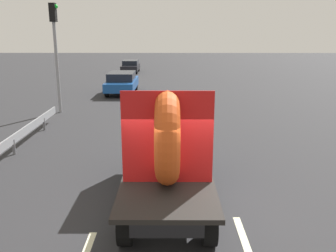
{
  "coord_description": "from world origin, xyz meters",
  "views": [
    {
      "loc": [
        -0.18,
        -7.6,
        4.29
      ],
      "look_at": [
        -0.23,
        1.84,
        1.77
      ],
      "focal_mm": 39.12,
      "sensor_mm": 36.0,
      "label": 1
    }
  ],
  "objects": [
    {
      "name": "flatbed_truck",
      "position": [
        -0.23,
        1.61,
        1.57
      ],
      "size": [
        2.02,
        5.65,
        3.08
      ],
      "color": "black",
      "rests_on": "ground_plane"
    },
    {
      "name": "ground_plane",
      "position": [
        0.0,
        0.0,
        0.0
      ],
      "size": [
        120.0,
        120.0,
        0.0
      ],
      "primitive_type": "plane",
      "color": "#28282B"
    },
    {
      "name": "oncoming_car",
      "position": [
        -4.12,
        29.27,
        0.66
      ],
      "size": [
        1.61,
        3.76,
        1.23
      ],
      "color": "black",
      "rests_on": "ground_plane"
    },
    {
      "name": "lane_dash_right_far",
      "position": [
        1.38,
        7.12,
        0.0
      ],
      "size": [
        0.16,
        2.93,
        0.01
      ],
      "primitive_type": "cube",
      "rotation": [
        0.0,
        0.0,
        1.57
      ],
      "color": "beige",
      "rests_on": "ground_plane"
    },
    {
      "name": "lane_dash_left_far",
      "position": [
        -1.84,
        6.51,
        0.0
      ],
      "size": [
        0.16,
        2.27,
        0.01
      ],
      "primitive_type": "cube",
      "rotation": [
        0.0,
        0.0,
        1.57
      ],
      "color": "beige",
      "rests_on": "ground_plane"
    },
    {
      "name": "lane_dash_right_near",
      "position": [
        1.38,
        -1.07,
        0.0
      ],
      "size": [
        0.16,
        2.41,
        0.01
      ],
      "primitive_type": "cube",
      "rotation": [
        0.0,
        0.0,
        1.57
      ],
      "color": "beige",
      "rests_on": "ground_plane"
    },
    {
      "name": "traffic_light",
      "position": [
        -5.96,
        11.25,
        3.61
      ],
      "size": [
        0.42,
        0.36,
        5.51
      ],
      "color": "gray",
      "rests_on": "ground_plane"
    },
    {
      "name": "distant_sedan",
      "position": [
        -3.45,
        17.2,
        0.77
      ],
      "size": [
        1.89,
        4.4,
        1.44
      ],
      "color": "black",
      "rests_on": "ground_plane"
    }
  ]
}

